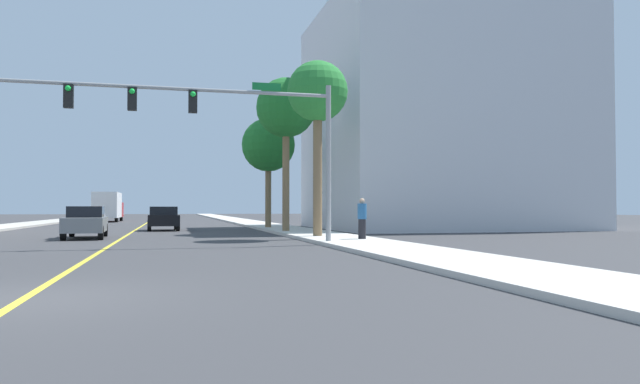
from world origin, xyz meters
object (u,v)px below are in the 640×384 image
car_gray (86,222)px  delivery_truck (108,206)px  car_black (163,218)px  pedestrian (362,219)px  car_silver (91,216)px  palm_far (268,146)px  traffic_signal_mast (216,118)px  palm_mid (286,109)px  palm_near (318,95)px

car_gray → delivery_truck: bearing=91.3°
car_black → pedestrian: pedestrian is taller
car_silver → palm_far: bearing=-47.7°
car_black → delivery_truck: 26.93m
traffic_signal_mast → car_gray: bearing=126.3°
pedestrian → car_gray: bearing=-116.4°
palm_far → car_silver: size_ratio=1.73×
palm_far → car_black: 8.32m
palm_far → palm_mid: bearing=-90.2°
car_silver → pedestrian: bearing=-62.6°
palm_far → car_black: (-6.78, -0.18, -4.83)m
delivery_truck → palm_near: bearing=-71.3°
traffic_signal_mast → delivery_truck: (-7.99, 42.83, -3.17)m
car_black → pedestrian: bearing=-64.3°
palm_near → pedestrian: bearing=-68.9°
palm_near → delivery_truck: 41.10m
delivery_truck → palm_mid: bearing=-68.4°
pedestrian → car_black: bearing=-149.6°
car_silver → palm_mid: bearing=-56.7°
traffic_signal_mast → palm_far: (4.69, 16.74, 0.81)m
car_black → delivery_truck: size_ratio=0.47×
car_gray → car_silver: 25.24m
palm_near → palm_mid: bearing=92.4°
car_silver → delivery_truck: delivery_truck is taller
traffic_signal_mast → delivery_truck: traffic_signal_mast is taller
car_gray → car_silver: size_ratio=1.10×
traffic_signal_mast → palm_far: palm_far is taller
traffic_signal_mast → palm_near: size_ratio=1.52×
car_silver → pedestrian: 34.64m
traffic_signal_mast → delivery_truck: size_ratio=1.47×
traffic_signal_mast → delivery_truck: bearing=100.6°
car_gray → palm_far: bearing=39.4°
car_silver → car_gray: bearing=-80.7°
pedestrian → palm_mid: bearing=-168.9°
car_black → traffic_signal_mast: bearing=-85.1°
palm_near → pedestrian: palm_near is taller
palm_near → delivery_truck: size_ratio=0.97×
palm_mid → car_gray: (-10.19, -2.92, -6.26)m
palm_mid → pedestrian: palm_mid is taller
pedestrian → palm_near: bearing=-156.5°
car_black → palm_near: bearing=-62.7°
delivery_truck → pedestrian: (14.09, -41.69, -0.64)m
palm_near → car_gray: bearing=162.1°
palm_mid → delivery_truck: 35.19m
palm_mid → delivery_truck: bearing=111.4°
palm_mid → traffic_signal_mast: bearing=-114.1°
palm_near → car_gray: size_ratio=1.75×
palm_far → car_gray: bearing=-137.9°
car_gray → pedestrian: (11.61, -6.38, 0.22)m
palm_near → delivery_truck: palm_near is taller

